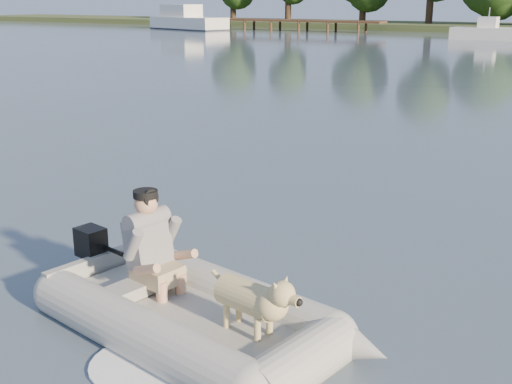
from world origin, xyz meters
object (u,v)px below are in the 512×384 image
Objects in this scene: dog at (248,302)px; cabin_cruiser at (188,17)px; dock at (294,25)px; dinghy at (193,277)px; motorboat at (491,25)px; man at (149,240)px.

cabin_cruiser is at bearing 137.39° from dog.
dock is 58.51m from dog.
cabin_cruiser reaches higher than dinghy.
dock is at bearing 127.03° from dinghy.
motorboat is (29.38, -1.55, -0.09)m from cabin_cruiser.
dinghy is 0.69m from man.
dinghy is at bearing -38.72° from cabin_cruiser.
dock is at bearing 127.55° from dog.
man is at bearing -63.42° from dock.
dinghy is 5.05× the size of dog.
dock is 58.17m from dinghy.
man is 1.31m from dog.
dog is (0.62, -0.06, -0.07)m from dinghy.
dog is (27.10, -51.85, -0.02)m from dock.
cabin_cruiser is at bearing 178.63° from motorboat.
dock is 4.00× the size of dinghy.
man is 47.41m from motorboat.
dinghy is at bearing -62.92° from dock.
dinghy is 0.49× the size of cabin_cruiser.
man is at bearing -80.29° from motorboat.
man is at bearing 180.00° from dog.
man reaches higher than dog.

